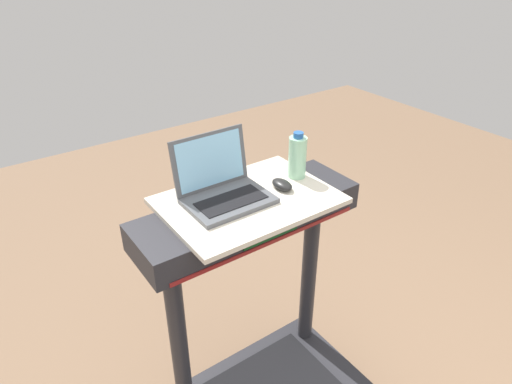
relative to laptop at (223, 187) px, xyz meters
name	(u,v)px	position (x,y,z in m)	size (l,w,h in m)	color
desk_board	(248,200)	(0.08, -0.05, -0.06)	(0.64, 0.46, 0.02)	beige
laptop	(223,187)	(0.00, 0.00, 0.00)	(0.31, 0.25, 0.23)	#515459
computer_mouse	(282,185)	(0.23, -0.07, -0.03)	(0.06, 0.10, 0.03)	black
water_bottle	(297,157)	(0.34, -0.02, 0.04)	(0.07, 0.07, 0.19)	#9EDBB2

